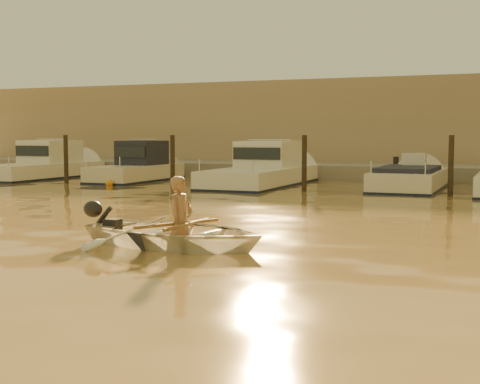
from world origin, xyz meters
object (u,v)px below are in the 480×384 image
at_px(dinghy, 176,233).
at_px(moored_boat_3, 409,183).
at_px(waterfront_building, 381,127).
at_px(person, 181,220).
at_px(moored_boat_0, 41,165).
at_px(moored_boat_2, 263,169).
at_px(moored_boat_1, 136,167).

relative_size(dinghy, moored_boat_3, 0.55).
height_order(moored_boat_3, waterfront_building, waterfront_building).
bearing_deg(moored_boat_3, person, -97.53).
distance_m(dinghy, moored_boat_0, 20.61).
height_order(dinghy, moored_boat_2, moored_boat_2).
bearing_deg(moored_boat_0, moored_boat_2, 0.00).
bearing_deg(waterfront_building, moored_boat_3, -73.96).
distance_m(dinghy, person, 0.26).
bearing_deg(person, moored_boat_1, 40.77).
xyz_separation_m(dinghy, waterfront_building, (-1.15, 25.44, 2.16)).
relative_size(moored_boat_1, moored_boat_3, 0.96).
height_order(moored_boat_1, moored_boat_2, same).
relative_size(person, moored_boat_0, 0.21).
bearing_deg(moored_boat_1, person, -56.03).
height_order(person, moored_boat_2, moored_boat_2).
bearing_deg(moored_boat_2, moored_boat_0, 180.00).
relative_size(person, moored_boat_1, 0.26).
height_order(dinghy, moored_boat_3, moored_boat_3).
bearing_deg(dinghy, moored_boat_3, -1.12).
xyz_separation_m(person, moored_boat_3, (1.91, 14.45, -0.26)).
distance_m(moored_boat_0, moored_boat_1, 5.07).
xyz_separation_m(dinghy, moored_boat_3, (2.01, 14.44, -0.02)).
bearing_deg(waterfront_building, moored_boat_1, -127.64).
bearing_deg(moored_boat_1, waterfront_building, 52.36).
bearing_deg(moored_boat_3, moored_boat_0, 180.00).
height_order(moored_boat_2, moored_boat_3, moored_boat_2).
relative_size(moored_boat_2, moored_boat_3, 1.34).
bearing_deg(moored_boat_2, waterfront_building, 76.72).
height_order(moored_boat_0, moored_boat_2, same).
xyz_separation_m(person, moored_boat_2, (-3.85, 14.45, 0.14)).
bearing_deg(waterfront_building, moored_boat_0, -140.94).
bearing_deg(moored_boat_2, dinghy, -75.44).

